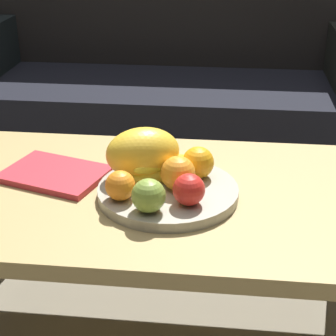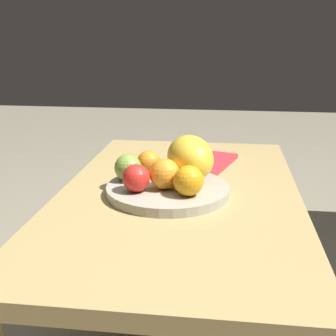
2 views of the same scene
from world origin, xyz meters
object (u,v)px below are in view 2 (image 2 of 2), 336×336
(coffee_table, at_px, (179,207))
(orange_front, at_px, (188,181))
(melon_large_front, at_px, (190,158))
(magazine, at_px, (201,162))
(orange_right, at_px, (165,174))
(fruit_bowl, at_px, (168,190))
(orange_left, at_px, (149,162))
(apple_front, at_px, (136,178))
(apple_left, at_px, (128,168))
(banana_bunch, at_px, (181,173))

(coffee_table, height_order, orange_front, orange_front)
(melon_large_front, height_order, magazine, melon_large_front)
(orange_right, bearing_deg, coffee_table, 148.10)
(fruit_bowl, distance_m, orange_left, 0.13)
(coffee_table, distance_m, fruit_bowl, 0.07)
(melon_large_front, height_order, apple_front, melon_large_front)
(orange_front, relative_size, orange_right, 0.96)
(melon_large_front, height_order, apple_left, melon_large_front)
(orange_left, xyz_separation_m, orange_right, (0.12, 0.06, 0.01))
(coffee_table, xyz_separation_m, apple_front, (0.08, -0.10, 0.11))
(melon_large_front, bearing_deg, fruit_bowl, -38.72)
(melon_large_front, bearing_deg, banana_bunch, -26.95)
(fruit_bowl, xyz_separation_m, apple_left, (-0.03, -0.12, 0.05))
(fruit_bowl, xyz_separation_m, banana_bunch, (-0.02, 0.03, 0.04))
(apple_left, xyz_separation_m, magazine, (-0.27, 0.19, -0.05))
(fruit_bowl, distance_m, apple_left, 0.13)
(magazine, bearing_deg, coffee_table, 7.93)
(orange_front, xyz_separation_m, apple_left, (-0.09, -0.18, -0.00))
(orange_left, bearing_deg, orange_right, 27.28)
(orange_front, xyz_separation_m, banana_bunch, (-0.09, -0.03, -0.01))
(orange_right, height_order, apple_left, orange_right)
(coffee_table, distance_m, orange_left, 0.16)
(melon_large_front, xyz_separation_m, banana_bunch, (0.04, -0.02, -0.03))
(orange_left, xyz_separation_m, magazine, (-0.20, 0.14, -0.05))
(orange_right, relative_size, banana_bunch, 0.49)
(fruit_bowl, relative_size, magazine, 1.34)
(orange_left, distance_m, orange_right, 0.14)
(coffee_table, height_order, apple_left, apple_left)
(orange_front, distance_m, orange_left, 0.21)
(melon_large_front, relative_size, orange_right, 2.22)
(melon_large_front, xyz_separation_m, magazine, (-0.23, 0.02, -0.08))
(fruit_bowl, xyz_separation_m, melon_large_front, (-0.07, 0.05, 0.07))
(orange_front, xyz_separation_m, apple_front, (-0.01, -0.14, -0.00))
(orange_left, relative_size, orange_right, 0.84)
(orange_front, relative_size, apple_left, 1.04)
(apple_front, height_order, apple_left, apple_left)
(orange_front, height_order, orange_left, orange_front)
(coffee_table, relative_size, apple_front, 15.74)
(apple_left, bearing_deg, orange_front, 62.25)
(orange_right, bearing_deg, orange_front, 57.45)
(melon_large_front, height_order, orange_front, melon_large_front)
(apple_front, bearing_deg, magazine, 157.16)
(apple_left, distance_m, banana_bunch, 0.15)
(orange_left, height_order, apple_front, apple_front)
(melon_large_front, relative_size, banana_bunch, 1.09)
(apple_front, relative_size, magazine, 0.29)
(fruit_bowl, relative_size, orange_left, 4.87)
(fruit_bowl, bearing_deg, orange_right, -13.31)
(orange_left, xyz_separation_m, apple_left, (0.07, -0.05, 0.00))
(orange_front, bearing_deg, melon_large_front, -176.93)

